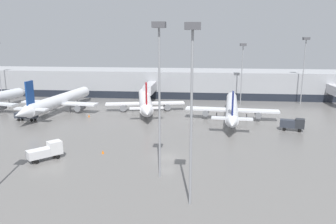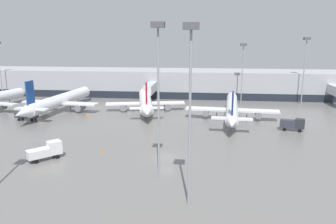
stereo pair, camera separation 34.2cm
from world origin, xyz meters
name	(u,v)px [view 2 (the right image)]	position (x,y,z in m)	size (l,w,h in m)	color
ground_plane	(167,157)	(0.00, 0.00, 0.00)	(320.00, 320.00, 0.00)	slate
terminal_building	(187,83)	(0.11, 61.89, 4.50)	(160.00, 28.30, 9.00)	#9EA0A5
parked_jet_0	(145,101)	(-10.07, 36.03, 2.70)	(22.20, 34.01, 9.45)	white
parked_jet_3	(232,108)	(13.33, 28.44, 2.94)	(23.29, 36.36, 9.08)	silver
parked_jet_4	(60,101)	(-33.71, 32.55, 3.03)	(22.30, 38.03, 10.21)	silver
service_truck_0	(293,124)	(25.95, 19.43, 1.60)	(5.38, 2.89, 2.83)	#2D333D
service_truck_1	(46,151)	(-20.24, -3.11, 1.57)	(5.32, 5.40, 2.96)	silver
service_truck_3	(28,115)	(-37.41, 21.89, 1.48)	(5.51, 1.97, 2.71)	#2D333D
traffic_cone_2	(102,152)	(-11.66, 0.75, 0.30)	(0.49, 0.49, 0.60)	orange
traffic_cone_3	(228,117)	(12.66, 30.20, 0.28)	(0.40, 0.40, 0.56)	orange
traffic_cone_4	(89,116)	(-23.41, 27.05, 0.36)	(0.46, 0.46, 0.72)	orange
apron_light_mast_0	(158,61)	(-0.22, -8.08, 17.19)	(1.80, 1.80, 22.39)	gray
apron_light_mast_1	(306,52)	(36.56, 51.01, 15.80)	(1.80, 1.80, 20.30)	gray
apron_light_mast_2	(191,68)	(4.57, -15.82, 16.91)	(1.80, 1.80, 21.97)	gray
apron_light_mast_6	(243,57)	(17.78, 48.76, 14.58)	(1.80, 1.80, 18.50)	gray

